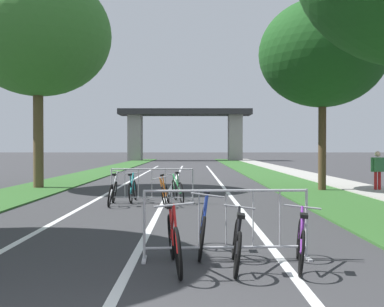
{
  "coord_description": "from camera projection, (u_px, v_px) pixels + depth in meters",
  "views": [
    {
      "loc": [
        0.87,
        -2.65,
        1.68
      ],
      "look_at": [
        0.82,
        22.17,
        1.35
      ],
      "focal_mm": 42.79,
      "sensor_mm": 36.0,
      "label": 1
    }
  ],
  "objects": [
    {
      "name": "bicycle_green_6",
      "position": [
        178.0,
        190.0,
        14.01
      ],
      "size": [
        0.66,
        1.69,
        0.95
      ],
      "rotation": [
        0.0,
        0.0,
        0.23
      ],
      "color": "black",
      "rests_on": "ground"
    },
    {
      "name": "bicycle_orange_3",
      "position": [
        166.0,
        193.0,
        13.2
      ],
      "size": [
        0.45,
        1.67,
        0.89
      ],
      "rotation": [
        0.0,
        0.0,
        3.11
      ],
      "color": "black",
      "rests_on": "ground"
    },
    {
      "name": "bicycle_blue_4",
      "position": [
        203.0,
        230.0,
        7.21
      ],
      "size": [
        0.5,
        1.7,
        1.02
      ],
      "rotation": [
        0.0,
        0.0,
        3.12
      ],
      "color": "black",
      "rests_on": "ground"
    },
    {
      "name": "bicycle_black_5",
      "position": [
        238.0,
        244.0,
        6.32
      ],
      "size": [
        0.47,
        1.61,
        0.84
      ],
      "rotation": [
        0.0,
        0.0,
        -0.07
      ],
      "color": "black",
      "rests_on": "ground"
    },
    {
      "name": "sidewalk_path_right",
      "position": [
        295.0,
        172.0,
        30.06
      ],
      "size": [
        1.91,
        66.98,
        0.08
      ],
      "primitive_type": "cube",
      "color": "#9E9B93",
      "rests_on": "ground"
    },
    {
      "name": "overpass_bridge",
      "position": [
        186.0,
        125.0,
        57.97
      ],
      "size": [
        16.66,
        3.98,
        6.48
      ],
      "color": "#2D2D30",
      "rests_on": "ground"
    },
    {
      "name": "grass_verge_right",
      "position": [
        261.0,
        172.0,
        30.07
      ],
      "size": [
        2.65,
        66.98,
        0.05
      ],
      "primitive_type": "cube",
      "color": "#2D5B26",
      "rests_on": "ground"
    },
    {
      "name": "pedestrian_waiting",
      "position": [
        379.0,
        167.0,
        17.26
      ],
      "size": [
        0.55,
        0.33,
        1.53
      ],
      "rotation": [
        0.0,
        0.0,
        0.21
      ],
      "color": "#B21E1E",
      "rests_on": "ground"
    },
    {
      "name": "grass_verge_left",
      "position": [
        99.0,
        172.0,
        30.09
      ],
      "size": [
        2.65,
        66.98,
        0.05
      ],
      "primitive_type": "cube",
      "color": "#2D5B26",
      "rests_on": "ground"
    },
    {
      "name": "tree_left_oak_near",
      "position": [
        39.0,
        34.0,
        18.55
      ],
      "size": [
        5.91,
        5.91,
        8.79
      ],
      "color": "brown",
      "rests_on": "ground"
    },
    {
      "name": "lane_stripe_left_lane",
      "position": [
        129.0,
        182.0,
        22.06
      ],
      "size": [
        0.14,
        38.75,
        0.01
      ],
      "primitive_type": "cube",
      "color": "silver",
      "rests_on": "ground"
    },
    {
      "name": "bicycle_red_1",
      "position": [
        175.0,
        242.0,
        6.3
      ],
      "size": [
        0.51,
        1.75,
        0.98
      ],
      "rotation": [
        0.0,
        0.0,
        3.27
      ],
      "color": "black",
      "rests_on": "ground"
    },
    {
      "name": "lane_stripe_right_lane",
      "position": [
        220.0,
        182.0,
        22.05
      ],
      "size": [
        0.14,
        38.75,
        0.01
      ],
      "primitive_type": "cube",
      "color": "silver",
      "rests_on": "ground"
    },
    {
      "name": "lane_stripe_center",
      "position": [
        175.0,
        182.0,
        22.05
      ],
      "size": [
        0.14,
        38.75,
        0.01
      ],
      "primitive_type": "cube",
      "color": "silver",
      "rests_on": "ground"
    },
    {
      "name": "bicycle_silver_0",
      "position": [
        114.0,
        192.0,
        13.29
      ],
      "size": [
        0.45,
        1.72,
        0.99
      ],
      "rotation": [
        0.0,
        0.0,
        0.05
      ],
      "color": "black",
      "rests_on": "ground"
    },
    {
      "name": "bicycle_teal_7",
      "position": [
        134.0,
        190.0,
        14.14
      ],
      "size": [
        0.54,
        1.6,
        0.9
      ],
      "rotation": [
        0.0,
        0.0,
        -0.01
      ],
      "color": "black",
      "rests_on": "ground"
    },
    {
      "name": "tree_right_pine_near",
      "position": [
        324.0,
        53.0,
        17.46
      ],
      "size": [
        4.85,
        4.85,
        7.34
      ],
      "color": "#4C3823",
      "rests_on": "ground"
    },
    {
      "name": "bicycle_purple_2",
      "position": [
        302.0,
        243.0,
        6.38
      ],
      "size": [
        0.6,
        1.56,
        0.83
      ],
      "rotation": [
        0.0,
        0.0,
        -0.2
      ],
      "color": "black",
      "rests_on": "ground"
    },
    {
      "name": "crowd_barrier_nearest",
      "position": [
        227.0,
        225.0,
        6.83
      ],
      "size": [
        2.52,
        0.58,
        1.05
      ],
      "rotation": [
        0.0,
        0.0,
        0.06
      ],
      "color": "#ADADB2",
      "rests_on": "ground"
    },
    {
      "name": "crowd_barrier_second",
      "position": [
        153.0,
        186.0,
        13.66
      ],
      "size": [
        2.52,
        0.55,
        1.05
      ],
      "rotation": [
        0.0,
        0.0,
        -0.04
      ],
      "color": "#ADADB2",
      "rests_on": "ground"
    }
  ]
}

